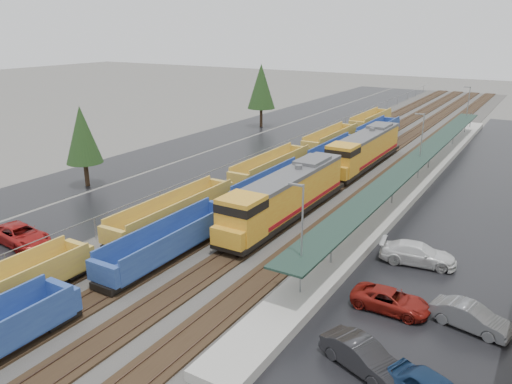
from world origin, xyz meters
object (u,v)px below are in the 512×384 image
locomotive_lead (284,196)px  parked_car_east_e (471,317)px  well_string_blue (232,210)px  well_string_yellow (230,187)px  parked_car_east_b (391,301)px  locomotive_trail (364,150)px  parked_car_west_c (20,235)px  parked_car_east_a (363,356)px  parked_car_east_c (418,254)px

locomotive_lead → parked_car_east_e: 19.89m
locomotive_lead → well_string_blue: (-4.00, -2.58, -1.25)m
well_string_yellow → parked_car_east_b: size_ratio=21.36×
well_string_yellow → well_string_blue: 6.89m
locomotive_trail → well_string_blue: locomotive_trail is taller
parked_car_west_c → parked_car_east_a: 29.36m
parked_car_east_a → locomotive_lead: bearing=60.6°
parked_car_east_a → well_string_yellow: bearing=69.2°
locomotive_lead → parked_car_east_e: bearing=-28.3°
well_string_yellow → parked_car_east_c: 21.33m
parked_car_east_c → well_string_yellow: bearing=66.6°
parked_car_west_c → parked_car_east_c: same height
parked_car_east_b → parked_car_east_e: bearing=-84.0°
parked_car_east_c → parked_car_west_c: bearing=106.0°
locomotive_lead → parked_car_west_c: bearing=-135.9°
parked_car_east_c → well_string_blue: bearing=82.0°
parked_car_east_a → parked_car_east_e: parked_car_east_a is taller
locomotive_lead → locomotive_trail: bearing=90.0°
locomotive_trail → parked_car_east_e: locomotive_trail is taller
locomotive_trail → parked_car_east_a: 39.55m
locomotive_trail → well_string_yellow: (-8.00, -17.97, -1.26)m
locomotive_lead → well_string_yellow: bearing=159.3°
locomotive_trail → parked_car_west_c: bearing=-113.7°
well_string_blue → parked_car_east_a: size_ratio=20.43×
well_string_yellow → parked_car_west_c: bearing=-113.5°
parked_car_east_c → parked_car_east_e: parked_car_east_c is taller
locomotive_trail → parked_car_east_a: (13.27, -37.23, -1.65)m
well_string_blue → parked_car_east_e: well_string_blue is taller
well_string_blue → parked_car_east_a: bearing=-38.3°
parked_car_east_c → parked_car_east_e: 8.52m
well_string_yellow → well_string_blue: well_string_blue is taller
locomotive_lead → parked_car_east_e: (17.46, -9.39, -1.69)m
well_string_blue → parked_car_east_e: (21.46, -6.80, -0.44)m
locomotive_lead → parked_car_east_b: (12.83, -9.83, -1.76)m
well_string_yellow → parked_car_east_a: 28.69m
well_string_yellow → parked_car_west_c: 20.32m
well_string_blue → parked_car_east_e: bearing=-17.6°
well_string_blue → parked_car_west_c: size_ratio=16.88×
parked_car_east_a → parked_car_east_b: size_ratio=0.98×
parked_car_west_c → parked_car_east_b: size_ratio=1.19×
parked_car_west_c → well_string_yellow: bearing=-18.5°
well_string_yellow → parked_car_east_c: size_ratio=18.70×
parked_car_east_a → parked_car_east_e: size_ratio=1.05×
parked_car_east_b → locomotive_trail: bearing=23.0°
well_string_yellow → parked_car_east_c: bearing=-14.7°
well_string_yellow → well_string_blue: bearing=-54.5°
parked_car_east_e → parked_car_east_a: bearing=160.1°
locomotive_trail → well_string_blue: size_ratio=0.21×
locomotive_lead → parked_car_east_a: (13.27, -16.23, -1.65)m
parked_car_east_c → parked_car_east_b: bearing=172.8°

